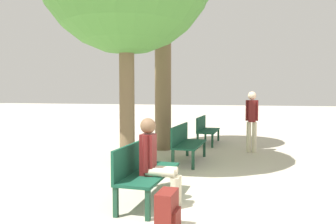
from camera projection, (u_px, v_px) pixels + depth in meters
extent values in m
plane|color=beige|center=(254.00, 221.00, 4.12)|extent=(80.00, 80.00, 0.00)
cube|color=#144733|center=(150.00, 173.00, 4.86)|extent=(0.53, 1.53, 0.04)
cube|color=#144733|center=(134.00, 157.00, 4.91)|extent=(0.04, 1.53, 0.43)
cube|color=#19422D|center=(148.00, 205.00, 4.12)|extent=(0.06, 0.06, 0.40)
cube|color=#19422D|center=(176.00, 177.00, 5.50)|extent=(0.06, 0.06, 0.40)
cube|color=#19422D|center=(116.00, 202.00, 4.24)|extent=(0.06, 0.06, 0.40)
cube|color=#19422D|center=(151.00, 175.00, 5.62)|extent=(0.06, 0.06, 0.40)
cube|color=#144733|center=(190.00, 144.00, 7.63)|extent=(0.53, 1.53, 0.04)
cube|color=#144733|center=(180.00, 134.00, 7.68)|extent=(0.04, 1.53, 0.43)
cube|color=#19422D|center=(193.00, 160.00, 6.89)|extent=(0.06, 0.06, 0.40)
cube|color=#19422D|center=(204.00, 149.00, 8.27)|extent=(0.06, 0.06, 0.40)
cube|color=#19422D|center=(173.00, 159.00, 7.01)|extent=(0.06, 0.06, 0.40)
cube|color=#19422D|center=(187.00, 148.00, 8.39)|extent=(0.06, 0.06, 0.40)
cube|color=#144733|center=(209.00, 131.00, 10.40)|extent=(0.53, 1.53, 0.04)
cube|color=#144733|center=(201.00, 123.00, 10.45)|extent=(0.04, 1.53, 0.43)
cube|color=#19422D|center=(212.00, 141.00, 9.66)|extent=(0.06, 0.06, 0.40)
cube|color=#19422D|center=(218.00, 135.00, 11.05)|extent=(0.06, 0.06, 0.40)
cube|color=#19422D|center=(198.00, 140.00, 9.78)|extent=(0.06, 0.06, 0.40)
cube|color=#19422D|center=(205.00, 135.00, 11.17)|extent=(0.06, 0.06, 0.40)
cylinder|color=brown|center=(127.00, 93.00, 6.78)|extent=(0.31, 0.31, 3.24)
cylinder|color=brown|center=(163.00, 76.00, 9.27)|extent=(0.47, 0.47, 4.19)
cylinder|color=beige|center=(160.00, 173.00, 4.58)|extent=(0.41, 0.12, 0.12)
cylinder|color=beige|center=(175.00, 193.00, 4.54)|extent=(0.12, 0.12, 0.44)
cylinder|color=beige|center=(163.00, 170.00, 4.72)|extent=(0.41, 0.12, 0.12)
cylinder|color=beige|center=(177.00, 190.00, 4.68)|extent=(0.12, 0.12, 0.44)
cube|color=maroon|center=(148.00, 154.00, 4.69)|extent=(0.19, 0.22, 0.59)
cylinder|color=maroon|center=(145.00, 154.00, 4.57)|extent=(0.09, 0.09, 0.53)
cylinder|color=maroon|center=(151.00, 151.00, 4.81)|extent=(0.09, 0.09, 0.53)
sphere|color=brown|center=(148.00, 126.00, 4.67)|extent=(0.22, 0.22, 0.22)
cube|color=maroon|center=(167.00, 212.00, 3.77)|extent=(0.19, 0.36, 0.48)
cube|color=maroon|center=(177.00, 219.00, 3.75)|extent=(0.04, 0.26, 0.21)
cylinder|color=beige|center=(249.00, 137.00, 8.93)|extent=(0.12, 0.12, 0.83)
cylinder|color=beige|center=(254.00, 137.00, 8.89)|extent=(0.12, 0.12, 0.83)
cube|color=maroon|center=(252.00, 111.00, 8.86)|extent=(0.20, 0.24, 0.59)
cylinder|color=maroon|center=(247.00, 110.00, 8.90)|extent=(0.09, 0.09, 0.56)
cylinder|color=maroon|center=(257.00, 110.00, 8.83)|extent=(0.09, 0.09, 0.56)
sphere|color=beige|center=(252.00, 96.00, 8.84)|extent=(0.23, 0.23, 0.23)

